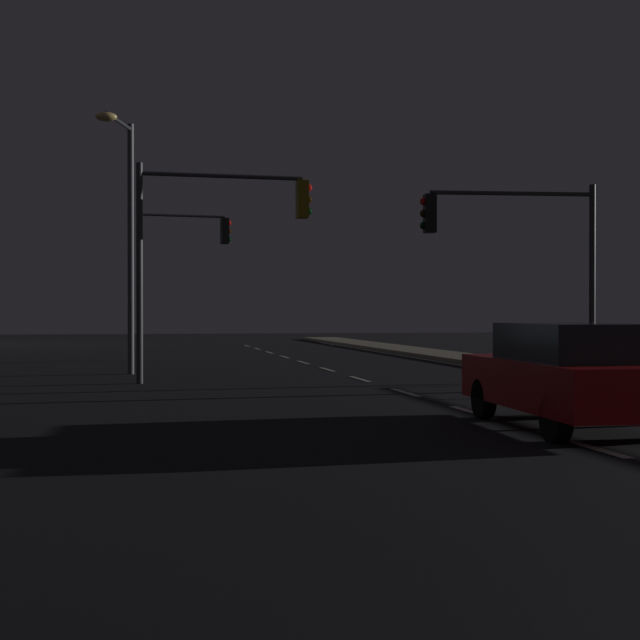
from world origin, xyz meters
TOP-DOWN VIEW (x-y plane):
  - ground_plane at (0.00, 17.50)m, footprint 112.00×112.00m
  - lane_markings_center at (0.00, 21.00)m, footprint 0.14×50.00m
  - lane_edge_line at (4.80, 22.50)m, footprint 0.14×53.00m
  - car at (0.60, 10.68)m, footprint 2.00×4.47m
  - traffic_light_overhead_east at (3.57, 19.38)m, footprint 4.48×0.70m
  - traffic_light_near_right at (-4.13, 31.35)m, footprint 3.37×0.51m
  - traffic_light_far_center at (-3.73, 20.71)m, footprint 4.38×0.35m
  - street_lamp_far_end at (-5.95, 23.78)m, footprint 0.98×2.29m

SIDE VIEW (x-z plane):
  - ground_plane at x=0.00m, z-range 0.00..0.00m
  - lane_edge_line at x=4.80m, z-range 0.00..0.01m
  - lane_markings_center at x=0.00m, z-range 0.00..0.01m
  - car at x=0.60m, z-range 0.04..1.61m
  - traffic_light_overhead_east at x=3.57m, z-range 1.17..5.99m
  - traffic_light_far_center at x=-3.73m, z-range 1.12..6.50m
  - traffic_light_near_right at x=-4.13m, z-range 1.09..6.61m
  - street_lamp_far_end at x=-5.95m, z-range 0.77..7.80m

